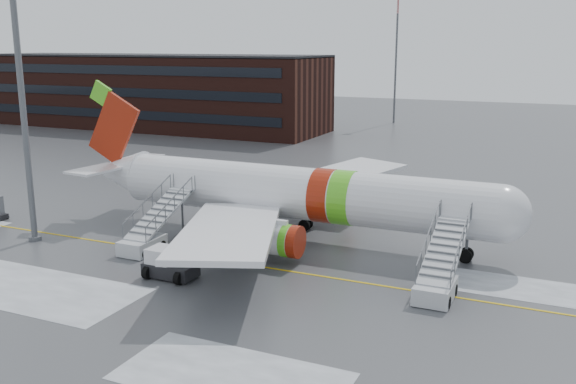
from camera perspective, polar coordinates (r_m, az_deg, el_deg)
The scene contains 8 objects.
ground at distance 44.75m, azimuth -7.40°, elevation -5.36°, with size 260.00×260.00×0.00m, color #494C4F.
airliner at distance 46.78m, azimuth -0.05°, elevation -0.08°, with size 35.03×32.97×11.18m.
airstair_fwd at distance 37.82m, azimuth 13.22°, elevation -7.39°, with size 2.05×7.70×3.48m.
airstair_aft at distance 45.75m, azimuth -12.29°, elevation -3.74°, with size 2.05×7.70×3.48m.
pushback_tug at distance 40.33m, azimuth -10.65°, elevation -6.34°, with size 3.24×2.44×1.84m.
light_mast_near at distance 48.63m, azimuth -22.80°, elevation 10.36°, with size 1.20×1.20×24.31m.
terminal_building at distance 113.61m, azimuth -12.33°, elevation 8.79°, with size 62.00×16.11×12.30m.
light_mast_far_n at distance 118.01m, azimuth 9.62°, elevation 12.77°, with size 1.20×1.20×24.25m.
Camera 1 is at (22.64, -35.96, 14.04)m, focal length 40.00 mm.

